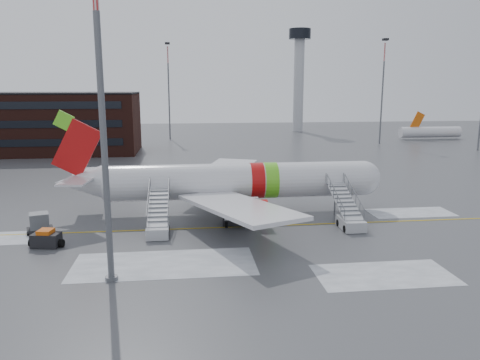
{
  "coord_description": "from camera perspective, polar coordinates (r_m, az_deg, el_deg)",
  "views": [
    {
      "loc": [
        -4.21,
        -44.57,
        13.51
      ],
      "look_at": [
        1.35,
        2.35,
        4.0
      ],
      "focal_mm": 35.0,
      "sensor_mm": 36.0,
      "label": 1
    }
  ],
  "objects": [
    {
      "name": "airliner",
      "position": [
        50.16,
        -1.35,
        -0.23
      ],
      "size": [
        35.03,
        32.97,
        11.18
      ],
      "color": "silver",
      "rests_on": "ground"
    },
    {
      "name": "light_mast_far_n",
      "position": [
        122.63,
        -8.7,
        11.4
      ],
      "size": [
        1.2,
        1.2,
        24.25
      ],
      "color": "#595B60",
      "rests_on": "ground"
    },
    {
      "name": "control_tower",
      "position": [
        143.8,
        7.21,
        13.38
      ],
      "size": [
        6.4,
        6.4,
        30.0
      ],
      "color": "#B2B5BA",
      "rests_on": "ground"
    },
    {
      "name": "distant_aircraft",
      "position": [
        128.14,
        24.74,
        4.28
      ],
      "size": [
        35.0,
        18.0,
        8.0
      ],
      "primitive_type": null,
      "color": "#D8590C",
      "rests_on": "ground"
    },
    {
      "name": "baggage_tractor",
      "position": [
        43.48,
        -22.55,
        -6.72
      ],
      "size": [
        3.07,
        1.76,
        1.54
      ],
      "color": "black",
      "rests_on": "ground"
    },
    {
      "name": "airstair_aft",
      "position": [
        44.25,
        -9.94,
        -5.13
      ],
      "size": [
        2.05,
        7.7,
        3.48
      ],
      "color": "#A9ABB0",
      "rests_on": "ground"
    },
    {
      "name": "light_mast_near",
      "position": [
        32.42,
        -16.48,
        8.21
      ],
      "size": [
        1.2,
        1.2,
        22.99
      ],
      "color": "#595B60",
      "rests_on": "ground"
    },
    {
      "name": "airstair_fwd",
      "position": [
        46.87,
        13.08,
        -4.32
      ],
      "size": [
        2.05,
        7.7,
        3.48
      ],
      "color": "#AAADB2",
      "rests_on": "ground"
    },
    {
      "name": "ground",
      "position": [
        46.76,
        -1.31,
        -5.41
      ],
      "size": [
        260.0,
        260.0,
        0.0
      ],
      "primitive_type": "plane",
      "color": "#494C4F",
      "rests_on": "ground"
    },
    {
      "name": "pushback_tug",
      "position": [
        46.11,
        -0.72,
        -4.82
      ],
      "size": [
        2.68,
        2.13,
        1.45
      ],
      "color": "black",
      "rests_on": "ground"
    },
    {
      "name": "light_mast_far_ne",
      "position": [
        116.16,
        17.01,
        11.05
      ],
      "size": [
        1.2,
        1.2,
        24.25
      ],
      "color": "#595B60",
      "rests_on": "ground"
    },
    {
      "name": "uld_container",
      "position": [
        47.8,
        -23.25,
        -4.89
      ],
      "size": [
        2.69,
        2.29,
        1.87
      ],
      "color": "black",
      "rests_on": "ground"
    }
  ]
}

